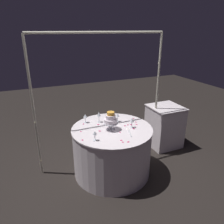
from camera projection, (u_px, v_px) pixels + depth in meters
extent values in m
plane|color=black|center=(112.00, 171.00, 3.52)|extent=(12.00, 12.00, 0.00)
cylinder|color=#B7B29E|center=(34.00, 111.00, 3.09)|extent=(0.04, 0.04, 2.13)
cylinder|color=#B7B29E|center=(157.00, 95.00, 3.87)|extent=(0.04, 0.04, 2.13)
cylinder|color=#B7B29E|center=(101.00, 32.00, 3.09)|extent=(2.12, 0.04, 0.04)
sphere|color=#F9EAB2|center=(36.00, 121.00, 3.15)|extent=(0.02, 0.02, 0.02)
sphere|color=#F9EAB2|center=(156.00, 110.00, 4.00)|extent=(0.02, 0.02, 0.02)
sphere|color=#F9EAB2|center=(48.00, 33.00, 2.82)|extent=(0.02, 0.02, 0.02)
sphere|color=#F9EAB2|center=(41.00, 161.00, 3.38)|extent=(0.02, 0.02, 0.02)
sphere|color=#F9EAB2|center=(153.00, 131.00, 4.14)|extent=(0.02, 0.02, 0.02)
sphere|color=#F9EAB2|center=(85.00, 32.00, 3.00)|extent=(0.02, 0.02, 0.02)
sphere|color=#F9EAB2|center=(35.00, 122.00, 3.13)|extent=(0.02, 0.02, 0.02)
sphere|color=#F9EAB2|center=(154.00, 119.00, 4.03)|extent=(0.02, 0.02, 0.02)
sphere|color=#F9EAB2|center=(115.00, 32.00, 3.19)|extent=(0.02, 0.02, 0.02)
sphere|color=#F9EAB2|center=(35.00, 127.00, 3.18)|extent=(0.02, 0.02, 0.02)
sphere|color=#F9EAB2|center=(159.00, 63.00, 3.67)|extent=(0.02, 0.02, 0.02)
sphere|color=#F9EAB2|center=(146.00, 32.00, 3.37)|extent=(0.02, 0.02, 0.02)
sphere|color=#F9EAB2|center=(40.00, 164.00, 3.41)|extent=(0.02, 0.02, 0.02)
sphere|color=#F9EAB2|center=(155.00, 132.00, 4.13)|extent=(0.02, 0.02, 0.02)
cylinder|color=white|center=(112.00, 151.00, 3.38)|extent=(1.21, 1.21, 0.75)
cylinder|color=white|center=(112.00, 129.00, 3.24)|extent=(1.23, 1.23, 0.02)
cube|color=white|center=(164.00, 127.00, 4.19)|extent=(0.57, 0.57, 0.79)
cube|color=white|center=(166.00, 107.00, 4.04)|extent=(0.59, 0.59, 0.02)
cylinder|color=silver|center=(111.00, 129.00, 3.20)|extent=(0.11, 0.11, 0.01)
cylinder|color=silver|center=(111.00, 126.00, 3.18)|extent=(0.02, 0.02, 0.09)
cylinder|color=silver|center=(111.00, 123.00, 3.16)|extent=(0.22, 0.22, 0.01)
cylinder|color=white|center=(111.00, 121.00, 3.15)|extent=(0.19, 0.19, 0.06)
cylinder|color=white|center=(111.00, 117.00, 3.13)|extent=(0.15, 0.15, 0.06)
cylinder|color=gold|center=(111.00, 113.00, 3.11)|extent=(0.11, 0.11, 0.05)
cylinder|color=silver|center=(117.00, 121.00, 3.48)|extent=(0.06, 0.06, 0.00)
cylinder|color=silver|center=(117.00, 119.00, 3.46)|extent=(0.01, 0.01, 0.09)
cone|color=silver|center=(117.00, 115.00, 3.44)|extent=(0.06, 0.06, 0.05)
cylinder|color=silver|center=(95.00, 140.00, 2.89)|extent=(0.06, 0.06, 0.00)
cylinder|color=silver|center=(95.00, 137.00, 2.87)|extent=(0.01, 0.01, 0.09)
cone|color=silver|center=(95.00, 133.00, 2.84)|extent=(0.06, 0.06, 0.05)
cylinder|color=silver|center=(86.00, 122.00, 3.44)|extent=(0.06, 0.06, 0.00)
cylinder|color=silver|center=(85.00, 120.00, 3.42)|extent=(0.01, 0.01, 0.09)
cone|color=silver|center=(85.00, 116.00, 3.39)|extent=(0.06, 0.06, 0.05)
cylinder|color=silver|center=(99.00, 122.00, 3.45)|extent=(0.06, 0.06, 0.00)
cylinder|color=silver|center=(99.00, 119.00, 3.44)|extent=(0.01, 0.01, 0.10)
cone|color=silver|center=(99.00, 114.00, 3.40)|extent=(0.05, 0.05, 0.07)
cylinder|color=silver|center=(132.00, 127.00, 3.26)|extent=(0.06, 0.06, 0.00)
cylinder|color=silver|center=(132.00, 124.00, 3.25)|extent=(0.01, 0.01, 0.09)
cone|color=silver|center=(132.00, 120.00, 3.22)|extent=(0.06, 0.06, 0.07)
cube|color=silver|center=(130.00, 133.00, 3.08)|extent=(0.08, 0.22, 0.01)
cube|color=white|center=(128.00, 129.00, 3.21)|extent=(0.04, 0.09, 0.01)
ellipsoid|color=#C61951|center=(82.00, 140.00, 2.89)|extent=(0.03, 0.04, 0.00)
ellipsoid|color=#C61951|center=(136.00, 122.00, 3.45)|extent=(0.04, 0.03, 0.00)
ellipsoid|color=#C61951|center=(109.00, 114.00, 3.76)|extent=(0.03, 0.03, 0.00)
ellipsoid|color=#C61951|center=(137.00, 124.00, 3.36)|extent=(0.04, 0.04, 0.00)
ellipsoid|color=#C61951|center=(128.00, 125.00, 3.35)|extent=(0.04, 0.03, 0.00)
ellipsoid|color=#C61951|center=(131.00, 125.00, 3.36)|extent=(0.04, 0.04, 0.00)
ellipsoid|color=#C61951|center=(123.00, 142.00, 2.84)|extent=(0.04, 0.04, 0.00)
ellipsoid|color=#C61951|center=(98.00, 125.00, 3.36)|extent=(0.05, 0.04, 0.00)
ellipsoid|color=#C61951|center=(83.00, 124.00, 3.38)|extent=(0.03, 0.04, 0.00)
ellipsoid|color=#C61951|center=(125.00, 126.00, 3.32)|extent=(0.04, 0.04, 0.00)
ellipsoid|color=#C61951|center=(134.00, 119.00, 3.58)|extent=(0.03, 0.03, 0.00)
ellipsoid|color=#C61951|center=(138.00, 119.00, 3.55)|extent=(0.02, 0.03, 0.00)
ellipsoid|color=#C61951|center=(121.00, 140.00, 2.88)|extent=(0.02, 0.03, 0.00)
ellipsoid|color=#C61951|center=(122.00, 140.00, 2.88)|extent=(0.03, 0.03, 0.00)
ellipsoid|color=#C61951|center=(128.00, 142.00, 2.85)|extent=(0.04, 0.04, 0.00)
ellipsoid|color=#C61951|center=(100.00, 131.00, 3.15)|extent=(0.04, 0.04, 0.00)
ellipsoid|color=#C61951|center=(81.00, 131.00, 3.14)|extent=(0.03, 0.02, 0.00)
ellipsoid|color=#C61951|center=(134.00, 129.00, 3.22)|extent=(0.03, 0.04, 0.00)
ellipsoid|color=#C61951|center=(120.00, 132.00, 3.11)|extent=(0.03, 0.03, 0.00)
ellipsoid|color=#C61951|center=(95.00, 134.00, 3.06)|extent=(0.03, 0.04, 0.00)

